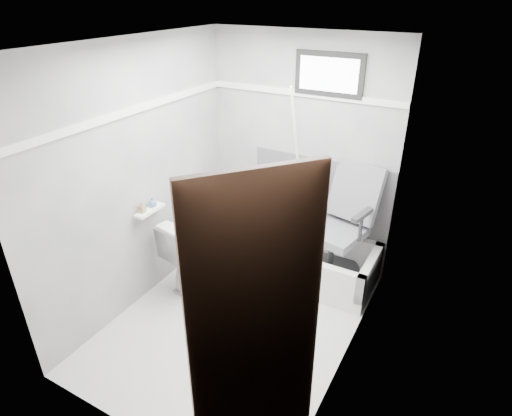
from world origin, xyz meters
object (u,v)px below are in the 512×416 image
Objects in this scene: soap_bottle_b at (152,202)px; bathtub at (302,257)px; office_chair at (334,224)px; toilet at (200,251)px; soap_bottle_a at (142,207)px; door at (270,388)px.

bathtub is at bearing 36.55° from soap_bottle_b.
office_chair is 1.35m from toilet.
toilet is at bearing -138.42° from office_chair.
office_chair is at bearing 31.26° from soap_bottle_b.
toilet is at bearing 50.59° from soap_bottle_a.
office_chair is 1.82m from soap_bottle_a.
soap_bottle_a is (-1.47, -1.03, 0.28)m from office_chair.
soap_bottle_a is 0.14m from soap_bottle_b.
bathtub is 0.75× the size of door.
soap_bottle_a is at bearing 60.33° from toilet.
toilet is 0.71m from soap_bottle_b.
soap_bottle_a is (-1.17, -1.01, 0.76)m from bathtub.
office_chair is 0.56× the size of door.
soap_bottle_a is at bearing -90.00° from soap_bottle_b.
door reaches higher than office_chair.
bathtub is at bearing -134.25° from toilet.
soap_bottle_a is (-0.32, -0.39, 0.59)m from toilet.
bathtub is 1.06m from toilet.
soap_bottle_b reaches higher than toilet.
toilet is at bearing -143.99° from bathtub.
office_chair is at bearing 101.41° from door.
soap_bottle_b is (-1.17, -0.87, 0.75)m from bathtub.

